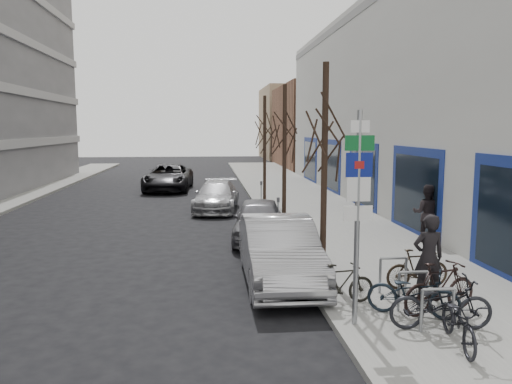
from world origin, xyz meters
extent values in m
plane|color=black|center=(0.00, 0.00, 0.00)|extent=(120.00, 120.00, 0.00)
cube|color=slate|center=(4.50, 10.00, 0.07)|extent=(5.00, 70.00, 0.15)
cube|color=brown|center=(13.00, 40.00, 4.00)|extent=(12.00, 14.00, 8.00)
cube|color=#937A5B|center=(13.50, 55.00, 4.50)|extent=(13.00, 12.00, 9.00)
cylinder|color=gray|center=(2.40, 0.00, 2.10)|extent=(0.10, 0.10, 4.20)
cube|color=white|center=(2.40, -0.03, 3.90)|extent=(0.35, 0.03, 0.22)
cube|color=#0C5926|center=(2.40, -0.03, 3.60)|extent=(0.55, 0.03, 0.28)
cube|color=navy|center=(2.40, -0.03, 3.20)|extent=(0.50, 0.03, 0.45)
cube|color=maroon|center=(2.40, -0.04, 3.20)|extent=(0.18, 0.02, 0.14)
cube|color=white|center=(2.40, -0.03, 2.75)|extent=(0.45, 0.03, 0.45)
cube|color=white|center=(2.40, -0.03, 2.30)|extent=(0.55, 0.03, 0.28)
cylinder|color=gray|center=(3.50, -0.50, 0.55)|extent=(0.06, 0.06, 0.80)
cylinder|color=gray|center=(4.10, -0.50, 0.55)|extent=(0.06, 0.06, 0.80)
cylinder|color=gray|center=(3.80, -0.50, 0.95)|extent=(0.60, 0.06, 0.06)
cylinder|color=gray|center=(3.50, 0.60, 0.55)|extent=(0.06, 0.06, 0.80)
cylinder|color=gray|center=(4.10, 0.60, 0.55)|extent=(0.06, 0.06, 0.80)
cylinder|color=gray|center=(3.80, 0.60, 0.95)|extent=(0.60, 0.06, 0.06)
cylinder|color=gray|center=(3.50, 1.70, 0.55)|extent=(0.06, 0.06, 0.80)
cylinder|color=gray|center=(4.10, 1.70, 0.55)|extent=(0.06, 0.06, 0.80)
cylinder|color=gray|center=(3.80, 1.70, 0.95)|extent=(0.60, 0.06, 0.06)
cylinder|color=black|center=(2.60, 3.50, 2.75)|extent=(0.16, 0.16, 5.50)
cylinder|color=black|center=(2.60, 10.00, 2.75)|extent=(0.16, 0.16, 5.50)
cylinder|color=black|center=(2.60, 16.50, 2.75)|extent=(0.16, 0.16, 5.50)
cylinder|color=gray|center=(2.15, 3.00, 0.70)|extent=(0.05, 0.05, 1.10)
cube|color=#3F3F44|center=(2.15, 3.00, 1.33)|extent=(0.10, 0.08, 0.18)
cylinder|color=gray|center=(2.15, 8.50, 0.70)|extent=(0.05, 0.05, 1.10)
cube|color=#3F3F44|center=(2.15, 8.50, 1.33)|extent=(0.10, 0.08, 0.18)
cylinder|color=gray|center=(2.15, 14.00, 0.70)|extent=(0.05, 0.05, 1.10)
cube|color=#3F3F44|center=(2.15, 14.00, 1.33)|extent=(0.10, 0.08, 0.18)
imported|color=black|center=(3.89, -1.13, 0.65)|extent=(0.75, 1.71, 1.01)
imported|color=black|center=(4.26, 0.35, 0.70)|extent=(1.88, 1.05, 1.10)
imported|color=black|center=(3.67, 0.27, 0.70)|extent=(1.85, 1.31, 1.10)
imported|color=black|center=(2.42, 1.05, 0.61)|extent=(1.56, 0.69, 0.91)
imported|color=black|center=(3.90, -0.42, 0.73)|extent=(1.96, 0.78, 1.16)
imported|color=black|center=(4.48, 1.94, 0.63)|extent=(1.63, 0.65, 0.96)
imported|color=#A9A9AE|center=(1.40, 3.16, 0.82)|extent=(1.73, 4.95, 1.63)
imported|color=#535257|center=(1.40, 7.97, 0.72)|extent=(2.24, 4.40, 1.44)
imported|color=#99999E|center=(0.08, 14.43, 0.68)|extent=(2.49, 4.92, 1.37)
imported|color=black|center=(-2.75, 22.51, 0.81)|extent=(3.04, 6.00, 1.62)
imported|color=black|center=(4.34, 1.12, 1.10)|extent=(0.70, 0.47, 1.90)
imported|color=black|center=(6.80, 6.59, 1.11)|extent=(0.85, 0.76, 1.92)
camera|label=1|loc=(-0.39, -8.92, 3.87)|focal=35.00mm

